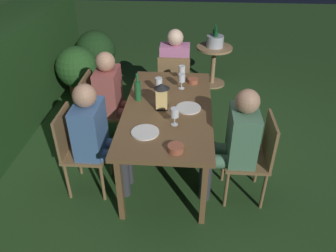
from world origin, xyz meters
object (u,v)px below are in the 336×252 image
object	(u,v)px
plate_b	(188,108)
potted_plant_corner	(96,52)
plate_a	(145,132)
potted_plant_by_hedge	(77,70)
side_table	(214,59)
wine_glass_b	(182,70)
bowl_olives	(193,81)
wine_glass_c	(182,79)
wine_glass_d	(175,113)
chair_side_right_a	(79,147)
green_bottle_on_table	(138,90)
person_in_green	(234,141)
ice_bucket	(215,40)
lantern_centerpiece	(162,95)
person_in_blue	(97,135)
chair_side_left_a	(254,155)
chair_head_far	(174,83)
person_in_pink	(175,66)
wine_glass_a	(159,82)
bowl_bread	(176,148)
person_in_rust	(115,96)
chair_side_right_b	(99,107)

from	to	relation	value
plate_b	potted_plant_corner	xyz separation A→B (m)	(2.18, 1.53, -0.28)
plate_a	potted_plant_by_hedge	distance (m)	2.27
side_table	wine_glass_b	bearing A→B (deg)	162.72
bowl_olives	side_table	size ratio (longest dim) A/B	0.19
wine_glass_c	wine_glass_d	xyz separation A→B (m)	(-0.74, 0.03, 0.00)
wine_glass_c	bowl_olives	size ratio (longest dim) A/B	1.39
chair_side_right_a	green_bottle_on_table	bearing A→B (deg)	-44.52
wine_glass_c	potted_plant_by_hedge	distance (m)	1.85
person_in_green	plate_b	size ratio (longest dim) A/B	4.66
ice_bucket	lantern_centerpiece	bearing A→B (deg)	163.73
person_in_blue	chair_side_left_a	world-z (taller)	person_in_blue
wine_glass_b	chair_side_right_a	bearing A→B (deg)	138.01
wine_glass_c	wine_glass_d	bearing A→B (deg)	177.32
chair_head_far	wine_glass_c	distance (m)	0.78
plate_a	person_in_green	bearing A→B (deg)	-84.08
wine_glass_d	side_table	distance (m)	2.52
chair_head_far	person_in_pink	xyz separation A→B (m)	(0.20, 0.00, 0.15)
lantern_centerpiece	person_in_blue	bearing A→B (deg)	122.61
wine_glass_a	wine_glass_d	world-z (taller)	same
lantern_centerpiece	wine_glass_a	size ratio (longest dim) A/B	1.57
plate_a	bowl_bread	world-z (taller)	bowl_bread
person_in_rust	person_in_green	size ratio (longest dim) A/B	1.00
chair_side_left_a	ice_bucket	bearing A→B (deg)	5.85
person_in_rust	side_table	world-z (taller)	person_in_rust
person_in_pink	chair_side_right_a	size ratio (longest dim) A/B	1.32
ice_bucket	chair_side_left_a	bearing A→B (deg)	-174.15
potted_plant_by_hedge	potted_plant_corner	bearing A→B (deg)	-5.83
wine_glass_a	plate_b	size ratio (longest dim) A/B	0.69
chair_head_far	side_table	xyz separation A→B (m)	(1.02, -0.57, -0.07)
person_in_rust	plate_b	distance (m)	0.93
wine_glass_a	plate_a	distance (m)	0.79
person_in_blue	lantern_centerpiece	world-z (taller)	person_in_blue
chair_head_far	chair_side_right_b	world-z (taller)	same
chair_side_left_a	plate_b	size ratio (longest dim) A/B	3.53
person_in_blue	plate_a	distance (m)	0.48
chair_side_right_a	bowl_bread	world-z (taller)	chair_side_right_a
chair_side_left_a	person_in_pink	bearing A→B (deg)	26.16
chair_side_right_b	potted_plant_corner	bearing A→B (deg)	15.64
person_in_blue	wine_glass_a	distance (m)	0.89
person_in_rust	wine_glass_d	xyz separation A→B (m)	(-0.69, -0.71, 0.22)
person_in_pink	wine_glass_d	bearing A→B (deg)	-177.05
chair_side_right_a	bowl_olives	size ratio (longest dim) A/B	7.15
wine_glass_d	chair_side_right_a	bearing A→B (deg)	94.55
person_in_rust	plate_a	world-z (taller)	person_in_rust
person_in_blue	bowl_olives	size ratio (longest dim) A/B	9.44
wine_glass_a	side_table	size ratio (longest dim) A/B	0.27
person_in_rust	person_in_blue	distance (m)	0.76
chair_head_far	plate_a	xyz separation A→B (m)	(-1.56, 0.17, 0.26)
wine_glass_b	potted_plant_corner	world-z (taller)	wine_glass_b
person_in_rust	wine_glass_b	distance (m)	0.82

